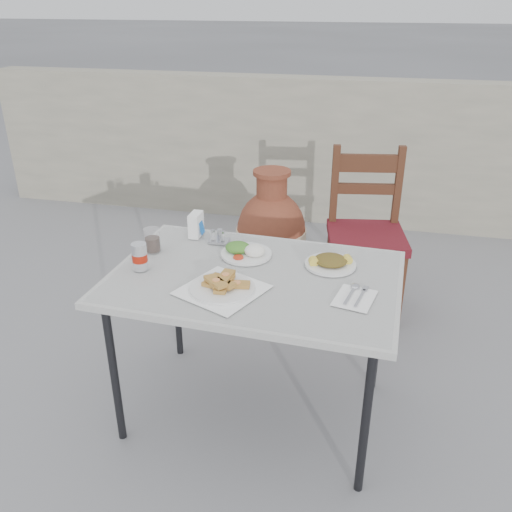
% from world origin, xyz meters
% --- Properties ---
extents(ground, '(80.00, 80.00, 0.00)m').
position_xyz_m(ground, '(0.00, 0.00, 0.00)').
color(ground, slate).
rests_on(ground, ground).
extents(cafe_table, '(1.25, 0.88, 0.74)m').
position_xyz_m(cafe_table, '(-0.07, -0.04, 0.68)').
color(cafe_table, black).
rests_on(cafe_table, ground).
extents(pide_plate, '(0.39, 0.39, 0.06)m').
position_xyz_m(pide_plate, '(-0.17, -0.21, 0.76)').
color(pide_plate, white).
rests_on(pide_plate, cafe_table).
extents(salad_rice_plate, '(0.23, 0.23, 0.06)m').
position_xyz_m(salad_rice_plate, '(-0.15, 0.13, 0.76)').
color(salad_rice_plate, silver).
rests_on(salad_rice_plate, cafe_table).
extents(salad_chopped_plate, '(0.22, 0.22, 0.05)m').
position_xyz_m(salad_chopped_plate, '(0.23, 0.11, 0.75)').
color(salad_chopped_plate, silver).
rests_on(salad_chopped_plate, cafe_table).
extents(soda_can, '(0.07, 0.07, 0.12)m').
position_xyz_m(soda_can, '(-0.56, -0.11, 0.80)').
color(soda_can, silver).
rests_on(soda_can, cafe_table).
extents(cola_glass, '(0.08, 0.08, 0.11)m').
position_xyz_m(cola_glass, '(-0.58, 0.08, 0.78)').
color(cola_glass, white).
rests_on(cola_glass, cafe_table).
extents(napkin_holder, '(0.06, 0.10, 0.12)m').
position_xyz_m(napkin_holder, '(-0.44, 0.29, 0.79)').
color(napkin_holder, white).
rests_on(napkin_holder, cafe_table).
extents(condiment_caddy, '(0.09, 0.07, 0.07)m').
position_xyz_m(condiment_caddy, '(-0.31, 0.24, 0.76)').
color(condiment_caddy, '#B7B7BE').
rests_on(condiment_caddy, cafe_table).
extents(cutlery_napkin, '(0.18, 0.21, 0.01)m').
position_xyz_m(cutlery_napkin, '(0.35, -0.14, 0.74)').
color(cutlery_napkin, white).
rests_on(cutlery_napkin, cafe_table).
extents(chair, '(0.51, 0.51, 1.00)m').
position_xyz_m(chair, '(0.36, 1.03, 0.52)').
color(chair, '#37190F').
rests_on(chair, ground).
extents(terracotta_urn, '(0.46, 0.46, 0.81)m').
position_xyz_m(terracotta_urn, '(-0.25, 1.20, 0.38)').
color(terracotta_urn, brown).
rests_on(terracotta_urn, ground).
extents(back_wall, '(6.00, 0.25, 1.20)m').
position_xyz_m(back_wall, '(0.00, 2.50, 0.60)').
color(back_wall, '#9D9683').
rests_on(back_wall, ground).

